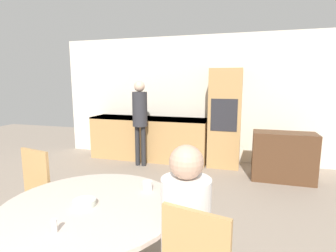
{
  "coord_description": "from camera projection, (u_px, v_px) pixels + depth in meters",
  "views": [
    {
      "loc": [
        0.89,
        -0.19,
        1.64
      ],
      "look_at": [
        -0.06,
        3.03,
        1.08
      ],
      "focal_mm": 28.0,
      "sensor_mm": 36.0,
      "label": 1
    }
  ],
  "objects": [
    {
      "name": "kitchen_counter",
      "position": [
        149.0,
        138.0,
        5.63
      ],
      "size": [
        2.5,
        0.6,
        0.9
      ],
      "color": "tan",
      "rests_on": "ground_plane"
    },
    {
      "name": "dining_table",
      "position": [
        92.0,
        230.0,
        2.01
      ],
      "size": [
        1.34,
        1.34,
        0.73
      ],
      "color": "#51331E",
      "rests_on": "ground_plane"
    },
    {
      "name": "person_standing",
      "position": [
        140.0,
        113.0,
        5.08
      ],
      "size": [
        0.29,
        0.29,
        1.67
      ],
      "color": "#262628",
      "rests_on": "ground_plane"
    },
    {
      "name": "bowl_near",
      "position": [
        84.0,
        203.0,
        1.95
      ],
      "size": [
        0.17,
        0.17,
        0.05
      ],
      "color": "silver",
      "rests_on": "dining_table"
    },
    {
      "name": "salt_shaker",
      "position": [
        54.0,
        226.0,
        1.6
      ],
      "size": [
        0.03,
        0.03,
        0.09
      ],
      "color": "white",
      "rests_on": "dining_table"
    },
    {
      "name": "person_seated",
      "position": [
        185.0,
        231.0,
        1.58
      ],
      "size": [
        0.3,
        0.36,
        1.28
      ],
      "color": "#262628",
      "rests_on": "ground_plane"
    },
    {
      "name": "sideboard",
      "position": [
        283.0,
        157.0,
        4.39
      ],
      "size": [
        0.99,
        0.45,
        0.82
      ],
      "color": "#51331E",
      "rests_on": "ground_plane"
    },
    {
      "name": "oven_unit",
      "position": [
        225.0,
        118.0,
        5.11
      ],
      "size": [
        0.6,
        0.59,
        1.9
      ],
      "color": "tan",
      "rests_on": "ground_plane"
    },
    {
      "name": "chair_far_left",
      "position": [
        29.0,
        196.0,
        2.54
      ],
      "size": [
        0.48,
        0.48,
        1.0
      ],
      "rotation": [
        0.0,
        0.0,
        6.06
      ],
      "color": "tan",
      "rests_on": "ground_plane"
    },
    {
      "name": "cup",
      "position": [
        147.0,
        186.0,
        2.22
      ],
      "size": [
        0.08,
        0.08,
        0.08
      ],
      "color": "white",
      "rests_on": "dining_table"
    },
    {
      "name": "wall_back",
      "position": [
        201.0,
        99.0,
        5.52
      ],
      "size": [
        6.33,
        0.05,
        2.6
      ],
      "color": "silver",
      "rests_on": "ground_plane"
    }
  ]
}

